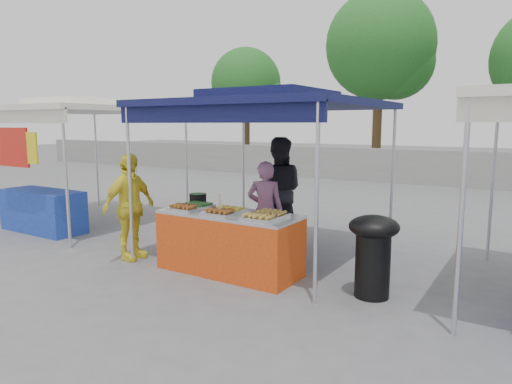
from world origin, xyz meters
The scene contains 22 objects.
ground_plane centered at (0.00, 0.00, 0.00)m, with size 80.00×80.00×0.00m, color slate.
back_wall centered at (0.00, 11.00, 0.60)m, with size 40.00×0.25×1.20m, color gray.
main_canopy centered at (0.00, 0.97, 2.37)m, with size 3.20×3.20×2.57m.
neighbor_stall_left centered at (-4.50, 0.57, 1.60)m, with size 3.20×3.20×2.57m.
tree_0 centered at (-8.27, 13.08, 3.81)m, with size 3.34×3.25×5.58m.
tree_1 centered at (-1.91, 12.83, 4.89)m, with size 4.16×4.16×7.15m.
vendor_table centered at (0.00, -0.10, 0.43)m, with size 2.00×0.80×0.85m.
food_tray_fl centered at (-0.61, -0.34, 0.88)m, with size 0.42×0.30×0.07m.
food_tray_fm centered at (0.01, -0.34, 0.88)m, with size 0.42×0.30×0.07m.
food_tray_fr centered at (0.64, -0.34, 0.88)m, with size 0.42×0.30×0.07m.
food_tray_bl centered at (-0.60, -0.04, 0.88)m, with size 0.42×0.30×0.07m.
food_tray_bm centered at (-0.02, -0.02, 0.88)m, with size 0.42×0.30×0.07m.
food_tray_br centered at (0.65, -0.05, 0.88)m, with size 0.42×0.30×0.07m.
cooking_pot centered at (-0.83, 0.24, 0.93)m, with size 0.26×0.26×0.15m, color black.
skewer_cup centered at (-0.03, -0.27, 0.89)m, with size 0.07×0.07×0.09m, color silver.
wok_burner centered at (1.99, 0.06, 0.59)m, with size 0.60×0.60×1.00m.
crate_left centered at (-0.35, 0.40, 0.14)m, with size 0.47×0.33×0.28m, color #152CAF.
crate_right centered at (0.32, 0.68, 0.16)m, with size 0.54×0.38×0.32m, color #152CAF.
crate_stacked centered at (0.32, 0.68, 0.48)m, with size 0.51×0.36×0.30m, color #152CAF.
vendor_woman centered at (0.08, 0.73, 0.76)m, with size 0.55×0.36×1.51m, color #945E83.
helper_man centered at (-0.22, 1.66, 0.92)m, with size 0.90×0.70×1.84m, color black.
customer_person centered at (-1.66, -0.39, 0.82)m, with size 0.96×0.40×1.63m, color yellow.
Camera 1 is at (3.62, -5.12, 2.06)m, focal length 32.00 mm.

